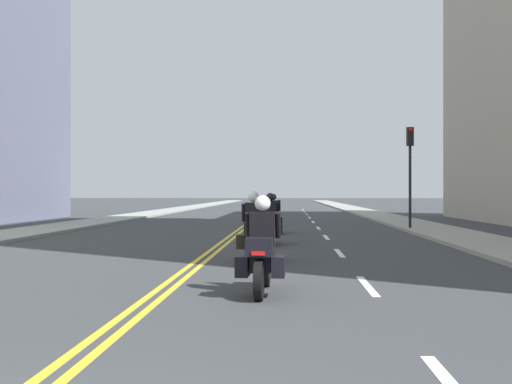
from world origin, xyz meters
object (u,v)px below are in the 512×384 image
(motorcycle_0, at_px, (262,254))
(motorcycle_2, at_px, (270,223))
(motorcycle_3, at_px, (273,217))
(traffic_light_near, at_px, (410,159))
(motorcycle_1, at_px, (253,234))

(motorcycle_0, xyz_separation_m, motorcycle_2, (-0.15, 9.83, 0.02))
(motorcycle_2, relative_size, motorcycle_3, 1.02)
(motorcycle_0, height_order, traffic_light_near, traffic_light_near)
(motorcycle_3, bearing_deg, traffic_light_near, 21.97)
(motorcycle_0, bearing_deg, motorcycle_1, 97.06)
(motorcycle_1, bearing_deg, motorcycle_2, 85.74)
(motorcycle_0, height_order, motorcycle_1, motorcycle_1)
(motorcycle_1, xyz_separation_m, motorcycle_3, (0.22, 10.41, -0.01))
(motorcycle_1, xyz_separation_m, traffic_light_near, (6.06, 12.65, 2.44))
(motorcycle_1, height_order, motorcycle_3, motorcycle_1)
(motorcycle_2, bearing_deg, motorcycle_3, 88.69)
(motorcycle_1, bearing_deg, motorcycle_3, 87.35)
(motorcycle_0, xyz_separation_m, traffic_light_near, (5.66, 17.41, 2.45))
(motorcycle_2, relative_size, traffic_light_near, 0.49)
(motorcycle_1, distance_m, traffic_light_near, 14.24)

